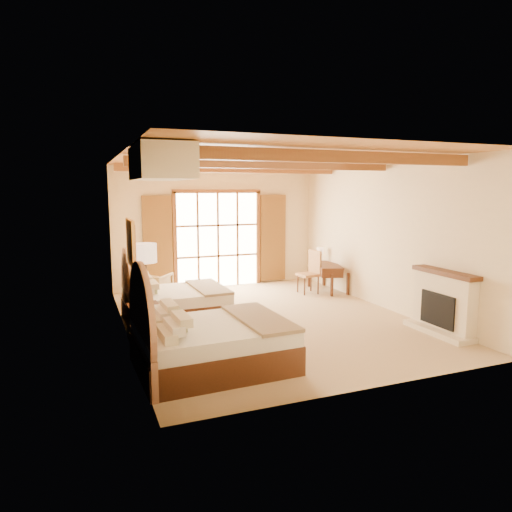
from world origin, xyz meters
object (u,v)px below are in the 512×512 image
bed_far (169,301)px  armchair (153,287)px  bed_near (203,340)px  desk (328,276)px  nightstand (144,323)px

bed_far → armchair: 1.72m
bed_near → desk: (4.35, 3.91, -0.06)m
armchair → desk: (4.38, -0.50, 0.04)m
bed_near → nightstand: size_ratio=3.54×
bed_near → armchair: size_ratio=3.04×
bed_far → desk: 4.50m
desk → bed_far: bearing=-145.2°
bed_far → nightstand: bed_far is taller
bed_far → armchair: bearing=90.0°
nightstand → armchair: (0.59, 2.79, 0.02)m
nightstand → armchair: 2.85m
nightstand → desk: desk is taller
bed_near → desk: bed_near is taller
bed_near → bed_far: 2.69m
bed_far → nightstand: 1.25m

